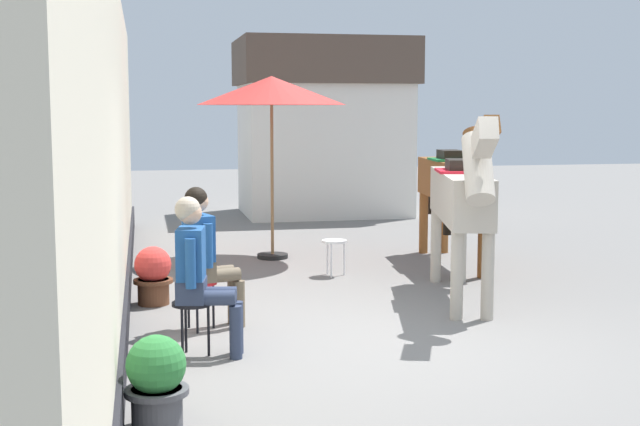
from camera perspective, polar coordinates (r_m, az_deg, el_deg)
ground_plane at (r=10.99m, az=0.15°, el=-4.29°), size 40.00×40.00×0.00m
pub_facade_wall at (r=9.08m, az=-13.80°, el=2.95°), size 0.34×14.00×3.40m
distant_cottage at (r=17.58m, az=0.21°, el=5.80°), size 3.40×2.60×3.50m
seated_visitor_near at (r=7.49m, az=-7.97°, el=-3.59°), size 0.61×0.48×1.39m
seated_visitor_far at (r=8.41m, az=-7.56°, el=-2.43°), size 0.61×0.48×1.39m
saddled_horse_near at (r=9.63m, az=9.32°, el=1.00°), size 0.95×2.95×2.06m
saddled_horse_far at (r=11.81m, az=8.81°, el=2.08°), size 0.64×3.00×2.06m
flower_planter_nearest at (r=5.96m, az=-10.70°, el=-10.75°), size 0.43×0.43×0.64m
flower_planter_farthest at (r=9.64m, az=-10.91°, el=-3.97°), size 0.43×0.43×0.64m
cafe_parasol at (r=12.28m, az=-3.21°, el=7.95°), size 2.10×2.10×2.58m
spare_stool_white at (r=11.08m, az=0.94°, el=-2.09°), size 0.32×0.32×0.46m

